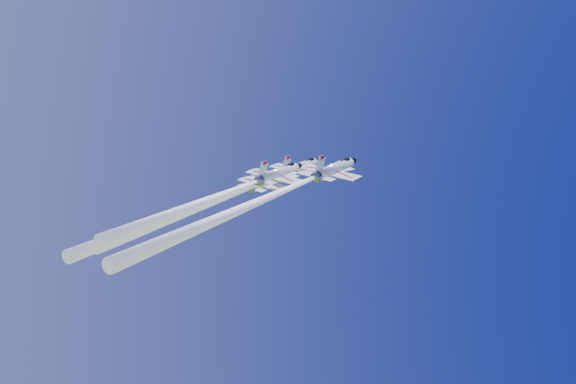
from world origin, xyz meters
TOP-DOWN VIEW (x-y plane):
  - jet_lead at (-14.28, -5.44)m, footprint 38.86×24.82m
  - jet_left at (-14.08, -0.86)m, footprint 32.49×20.27m
  - jet_right at (-12.36, -13.09)m, footprint 39.91×25.23m
  - jet_slot at (-18.27, -10.22)m, footprint 30.86×19.24m

SIDE VIEW (x-z plane):
  - jet_right at x=-12.36m, z-range 63.80..105.24m
  - jet_slot at x=-18.27m, z-range 69.74..99.63m
  - jet_left at x=-14.08m, z-range 69.26..100.88m
  - jet_lead at x=-14.28m, z-range 64.41..106.82m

